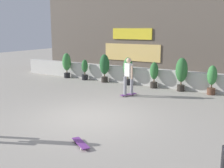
{
  "coord_description": "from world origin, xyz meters",
  "views": [
    {
      "loc": [
        5.29,
        -7.3,
        2.98
      ],
      "look_at": [
        0.0,
        1.5,
        0.9
      ],
      "focal_mm": 44.52,
      "sensor_mm": 36.0,
      "label": 1
    }
  ],
  "objects_px": {
    "potted_plant_1": "(85,69)",
    "potted_plant_5": "(182,72)",
    "potted_plant_3": "(128,69)",
    "potted_plant_6": "(212,78)",
    "skater_far_right": "(129,75)",
    "potted_plant_0": "(67,64)",
    "potted_plant_4": "(154,74)",
    "potted_plant_2": "(104,66)",
    "skateboard_near_camera": "(81,143)"
  },
  "relations": [
    {
      "from": "potted_plant_0",
      "to": "potted_plant_4",
      "type": "xyz_separation_m",
      "value": [
        5.66,
        0.0,
        -0.14
      ]
    },
    {
      "from": "potted_plant_0",
      "to": "potted_plant_2",
      "type": "bearing_deg",
      "value": 0.0
    },
    {
      "from": "potted_plant_4",
      "to": "skateboard_near_camera",
      "type": "xyz_separation_m",
      "value": [
        1.1,
        -7.51,
        -0.67
      ]
    },
    {
      "from": "potted_plant_3",
      "to": "potted_plant_5",
      "type": "bearing_deg",
      "value": 0.0
    },
    {
      "from": "potted_plant_4",
      "to": "skater_far_right",
      "type": "distance_m",
      "value": 2.18
    },
    {
      "from": "skateboard_near_camera",
      "to": "potted_plant_0",
      "type": "bearing_deg",
      "value": 132.0
    },
    {
      "from": "potted_plant_2",
      "to": "potted_plant_5",
      "type": "bearing_deg",
      "value": -0.0
    },
    {
      "from": "potted_plant_6",
      "to": "skater_far_right",
      "type": "bearing_deg",
      "value": -145.4
    },
    {
      "from": "potted_plant_5",
      "to": "skateboard_near_camera",
      "type": "height_order",
      "value": "potted_plant_5"
    },
    {
      "from": "potted_plant_2",
      "to": "skateboard_near_camera",
      "type": "relative_size",
      "value": 1.98
    },
    {
      "from": "potted_plant_3",
      "to": "skateboard_near_camera",
      "type": "xyz_separation_m",
      "value": [
        2.59,
        -7.51,
        -0.78
      ]
    },
    {
      "from": "potted_plant_0",
      "to": "skateboard_near_camera",
      "type": "distance_m",
      "value": 10.14
    },
    {
      "from": "potted_plant_4",
      "to": "potted_plant_5",
      "type": "height_order",
      "value": "potted_plant_5"
    },
    {
      "from": "potted_plant_2",
      "to": "skater_far_right",
      "type": "xyz_separation_m",
      "value": [
        2.63,
        -2.15,
        0.03
      ]
    },
    {
      "from": "potted_plant_1",
      "to": "potted_plant_6",
      "type": "height_order",
      "value": "potted_plant_6"
    },
    {
      "from": "potted_plant_0",
      "to": "potted_plant_4",
      "type": "height_order",
      "value": "potted_plant_0"
    },
    {
      "from": "potted_plant_1",
      "to": "potted_plant_2",
      "type": "distance_m",
      "value": 1.39
    },
    {
      "from": "potted_plant_0",
      "to": "potted_plant_2",
      "type": "height_order",
      "value": "potted_plant_2"
    },
    {
      "from": "potted_plant_0",
      "to": "potted_plant_5",
      "type": "height_order",
      "value": "potted_plant_5"
    },
    {
      "from": "potted_plant_5",
      "to": "skater_far_right",
      "type": "relative_size",
      "value": 0.94
    },
    {
      "from": "potted_plant_2",
      "to": "potted_plant_3",
      "type": "distance_m",
      "value": 1.47
    },
    {
      "from": "potted_plant_2",
      "to": "potted_plant_5",
      "type": "xyz_separation_m",
      "value": [
        4.34,
        -0.0,
        0.03
      ]
    },
    {
      "from": "potted_plant_6",
      "to": "potted_plant_4",
      "type": "bearing_deg",
      "value": -180.0
    },
    {
      "from": "potted_plant_6",
      "to": "skater_far_right",
      "type": "xyz_separation_m",
      "value": [
        -3.11,
        -2.15,
        0.19
      ]
    },
    {
      "from": "potted_plant_3",
      "to": "skater_far_right",
      "type": "bearing_deg",
      "value": -61.52
    },
    {
      "from": "potted_plant_5",
      "to": "potted_plant_3",
      "type": "bearing_deg",
      "value": 180.0
    },
    {
      "from": "skater_far_right",
      "to": "skateboard_near_camera",
      "type": "bearing_deg",
      "value": -75.12
    },
    {
      "from": "potted_plant_5",
      "to": "skateboard_near_camera",
      "type": "distance_m",
      "value": 7.57
    },
    {
      "from": "potted_plant_3",
      "to": "skateboard_near_camera",
      "type": "distance_m",
      "value": 7.98
    },
    {
      "from": "potted_plant_1",
      "to": "potted_plant_4",
      "type": "distance_m",
      "value": 4.31
    },
    {
      "from": "potted_plant_0",
      "to": "potted_plant_3",
      "type": "height_order",
      "value": "potted_plant_0"
    },
    {
      "from": "potted_plant_0",
      "to": "potted_plant_3",
      "type": "xyz_separation_m",
      "value": [
        4.17,
        0.0,
        -0.02
      ]
    },
    {
      "from": "potted_plant_1",
      "to": "potted_plant_5",
      "type": "height_order",
      "value": "potted_plant_5"
    },
    {
      "from": "skater_far_right",
      "to": "potted_plant_1",
      "type": "bearing_deg",
      "value": 151.73
    },
    {
      "from": "potted_plant_0",
      "to": "potted_plant_1",
      "type": "height_order",
      "value": "potted_plant_0"
    },
    {
      "from": "potted_plant_2",
      "to": "potted_plant_6",
      "type": "distance_m",
      "value": 5.74
    },
    {
      "from": "potted_plant_0",
      "to": "potted_plant_6",
      "type": "height_order",
      "value": "potted_plant_0"
    },
    {
      "from": "potted_plant_1",
      "to": "potted_plant_3",
      "type": "xyz_separation_m",
      "value": [
        2.83,
        -0.0,
        0.22
      ]
    },
    {
      "from": "potted_plant_5",
      "to": "skater_far_right",
      "type": "xyz_separation_m",
      "value": [
        -1.71,
        -2.15,
        0.0
      ]
    },
    {
      "from": "potted_plant_2",
      "to": "potted_plant_4",
      "type": "distance_m",
      "value": 2.96
    },
    {
      "from": "skater_far_right",
      "to": "potted_plant_0",
      "type": "bearing_deg",
      "value": 158.09
    },
    {
      "from": "potted_plant_0",
      "to": "potted_plant_3",
      "type": "relative_size",
      "value": 1.02
    },
    {
      "from": "potted_plant_4",
      "to": "potted_plant_5",
      "type": "distance_m",
      "value": 1.4
    },
    {
      "from": "potted_plant_3",
      "to": "potted_plant_1",
      "type": "bearing_deg",
      "value": 180.0
    },
    {
      "from": "potted_plant_5",
      "to": "skater_far_right",
      "type": "height_order",
      "value": "skater_far_right"
    },
    {
      "from": "potted_plant_6",
      "to": "skateboard_near_camera",
      "type": "bearing_deg",
      "value": -102.65
    },
    {
      "from": "potted_plant_4",
      "to": "skateboard_near_camera",
      "type": "height_order",
      "value": "potted_plant_4"
    },
    {
      "from": "potted_plant_0",
      "to": "potted_plant_1",
      "type": "relative_size",
      "value": 1.26
    },
    {
      "from": "potted_plant_1",
      "to": "potted_plant_3",
      "type": "bearing_deg",
      "value": -0.0
    },
    {
      "from": "potted_plant_1",
      "to": "potted_plant_2",
      "type": "bearing_deg",
      "value": -0.0
    }
  ]
}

